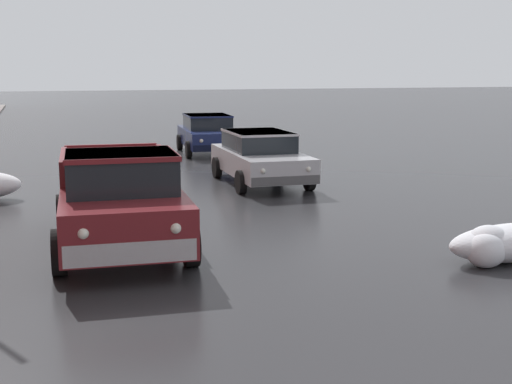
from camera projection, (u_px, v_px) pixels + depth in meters
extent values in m
ellipsoid|color=white|center=(488.00, 245.00, 10.93)|extent=(0.77, 0.64, 0.64)
ellipsoid|color=white|center=(486.00, 250.00, 10.76)|extent=(0.66, 0.55, 0.55)
cube|color=maroon|center=(120.00, 206.00, 11.92)|extent=(2.23, 5.07, 0.76)
cube|color=black|center=(121.00, 172.00, 11.13)|extent=(1.81, 1.68, 0.64)
cube|color=maroon|center=(120.00, 155.00, 11.08)|extent=(1.85, 1.73, 0.08)
cube|color=maroon|center=(165.00, 162.00, 12.99)|extent=(0.23, 2.39, 0.44)
cube|color=maroon|center=(64.00, 166.00, 12.53)|extent=(0.23, 2.39, 0.44)
cube|color=maroon|center=(112.00, 155.00, 14.13)|extent=(1.86, 0.20, 0.44)
cube|color=#B7B7BC|center=(131.00, 252.00, 9.65)|extent=(1.87, 0.22, 0.32)
sphere|color=white|center=(176.00, 228.00, 9.71)|extent=(0.16, 0.16, 0.16)
sphere|color=white|center=(83.00, 234.00, 9.39)|extent=(0.16, 0.16, 0.16)
cylinder|color=black|center=(191.00, 244.00, 10.81)|extent=(0.26, 0.73, 0.72)
cylinder|color=black|center=(59.00, 253.00, 10.32)|extent=(0.26, 0.73, 0.72)
cylinder|color=black|center=(167.00, 208.00, 13.65)|extent=(0.26, 0.73, 0.72)
cylinder|color=black|center=(63.00, 213.00, 13.16)|extent=(0.26, 0.73, 0.72)
cube|color=#B7B7BC|center=(261.00, 162.00, 18.59)|extent=(1.90, 4.38, 0.60)
cube|color=black|center=(258.00, 141.00, 18.70)|extent=(1.60, 2.30, 0.52)
cube|color=#B7B7BC|center=(258.00, 132.00, 18.66)|extent=(1.63, 2.34, 0.06)
cube|color=#525254|center=(285.00, 181.00, 16.62)|extent=(1.75, 0.17, 0.22)
cube|color=#525254|center=(241.00, 159.00, 20.63)|extent=(1.75, 0.17, 0.22)
cylinder|color=black|center=(309.00, 179.00, 17.62)|extent=(0.20, 0.60, 0.60)
cylinder|color=black|center=(241.00, 182.00, 17.13)|extent=(0.20, 0.60, 0.60)
cylinder|color=black|center=(277.00, 165.00, 20.17)|extent=(0.20, 0.60, 0.60)
cylinder|color=black|center=(217.00, 168.00, 19.67)|extent=(0.20, 0.60, 0.60)
sphere|color=silver|center=(308.00, 169.00, 16.71)|extent=(0.14, 0.14, 0.14)
sphere|color=silver|center=(263.00, 171.00, 16.39)|extent=(0.14, 0.14, 0.14)
cube|color=navy|center=(208.00, 137.00, 25.41)|extent=(2.10, 4.24, 0.60)
cube|color=black|center=(207.00, 122.00, 25.51)|extent=(1.70, 2.25, 0.52)
cube|color=navy|center=(207.00, 115.00, 25.47)|extent=(1.74, 2.30, 0.06)
cube|color=black|center=(218.00, 148.00, 23.52)|extent=(1.76, 0.25, 0.22)
cube|color=black|center=(200.00, 137.00, 27.37)|extent=(1.76, 0.25, 0.22)
cylinder|color=black|center=(240.00, 148.00, 24.45)|extent=(0.22, 0.61, 0.60)
cylinder|color=black|center=(189.00, 150.00, 24.04)|extent=(0.22, 0.61, 0.60)
cylinder|color=black|center=(226.00, 141.00, 26.90)|extent=(0.22, 0.61, 0.60)
cylinder|color=black|center=(180.00, 142.00, 26.48)|extent=(0.22, 0.61, 0.60)
sphere|color=silver|center=(235.00, 140.00, 23.58)|extent=(0.14, 0.14, 0.14)
sphere|color=silver|center=(201.00, 141.00, 23.32)|extent=(0.14, 0.14, 0.14)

